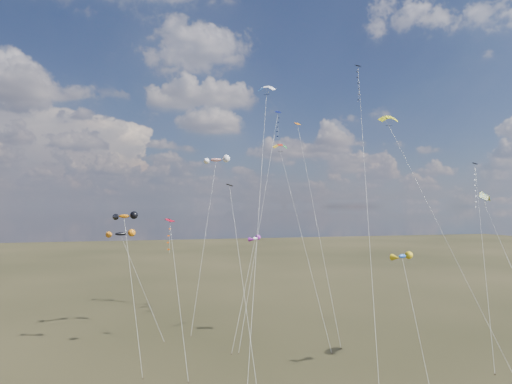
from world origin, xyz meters
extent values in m
cube|color=black|center=(15.27, 18.82, 37.12)|extent=(1.11, 1.10, 0.30)
cylinder|color=silver|center=(8.84, 5.13, 18.56)|extent=(12.90, 27.41, 37.13)
cube|color=#090F51|center=(7.10, 30.39, 32.38)|extent=(0.96, 0.87, 0.43)
cylinder|color=silver|center=(1.78, 21.61, 16.19)|extent=(10.66, 17.59, 32.40)
cube|color=#332316|center=(-3.54, 12.83, 0.06)|extent=(0.10, 0.10, 0.12)
cube|color=black|center=(-3.95, 16.01, 19.76)|extent=(0.82, 0.85, 0.26)
cylinder|color=silver|center=(-4.19, 8.62, 9.88)|extent=(0.52, 14.79, 19.78)
cube|color=#B30417|center=(-11.19, 16.57, 15.44)|extent=(1.33, 1.34, 0.35)
cylinder|color=silver|center=(-10.69, 11.15, 7.72)|extent=(1.04, 10.87, 15.46)
cube|color=#332316|center=(-10.18, 5.73, 0.06)|extent=(0.10, 0.10, 0.12)
cube|color=#0D1245|center=(30.85, 14.16, 23.16)|extent=(0.79, 0.82, 0.25)
cylinder|color=silver|center=(25.49, 6.85, 11.58)|extent=(10.75, 14.64, 23.17)
cube|color=#332316|center=(20.13, -0.45, 0.06)|extent=(0.10, 0.10, 0.12)
cube|color=#DE6703|center=(9.59, 28.09, 30.19)|extent=(1.01, 0.95, 0.41)
cylinder|color=silver|center=(9.20, 19.77, 15.10)|extent=(0.79, 16.68, 30.20)
cube|color=#332316|center=(8.82, 11.44, 0.06)|extent=(0.10, 0.10, 0.12)
cylinder|color=silver|center=(16.99, 2.79, 14.13)|extent=(3.53, 16.22, 28.27)
cylinder|color=silver|center=(-2.09, 9.37, 16.60)|extent=(7.71, 19.41, 33.21)
cylinder|color=silver|center=(6.78, 18.90, 13.34)|extent=(0.34, 17.88, 26.70)
cube|color=#332316|center=(6.94, 9.97, 0.06)|extent=(0.10, 0.10, 0.12)
ellipsoid|color=black|center=(-17.04, 28.90, 13.21)|extent=(3.63, 2.14, 1.21)
cylinder|color=silver|center=(-14.25, 24.20, 6.60)|extent=(5.60, 9.43, 13.22)
cube|color=#332316|center=(-11.47, 19.50, 0.06)|extent=(0.10, 0.10, 0.12)
ellipsoid|color=#CF6D0A|center=(-16.50, 19.70, 15.90)|extent=(2.86, 1.73, 1.16)
cylinder|color=silver|center=(-15.47, 13.78, 7.95)|extent=(2.09, 11.86, 15.92)
cube|color=#332316|center=(-14.44, 7.86, 0.06)|extent=(0.10, 0.10, 0.12)
ellipsoid|color=white|center=(0.87, 21.70, 12.72)|extent=(2.04, 2.21, 0.83)
cylinder|color=silver|center=(-1.74, 17.29, 6.36)|extent=(5.26, 8.85, 12.74)
cube|color=#332316|center=(-4.36, 12.87, 0.06)|extent=(0.10, 0.10, 0.12)
ellipsoid|color=red|center=(-1.91, 36.47, 24.98)|extent=(4.13, 2.59, 1.52)
cylinder|color=silver|center=(-4.96, 28.85, 12.49)|extent=(6.12, 15.27, 24.99)
cube|color=#332316|center=(-8.00, 21.23, 0.06)|extent=(0.10, 0.10, 0.12)
ellipsoid|color=blue|center=(11.72, 2.89, 11.91)|extent=(2.34, 1.42, 0.89)
cylinder|color=silver|center=(10.79, -0.76, 5.95)|extent=(1.89, 7.32, 11.92)
camera|label=1|loc=(-15.76, -39.17, 17.09)|focal=32.00mm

